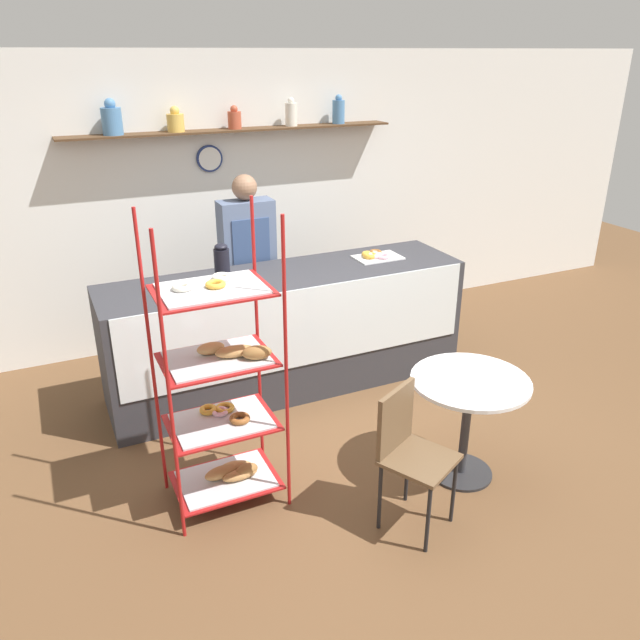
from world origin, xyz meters
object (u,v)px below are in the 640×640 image
(person_worker, at_px, (248,265))
(cafe_chair, at_px, (408,444))
(cafe_table, at_px, (468,403))
(coffee_carafe, at_px, (222,264))
(pastry_rack, at_px, (223,394))
(donut_tray_counter, at_px, (375,255))

(person_worker, height_order, cafe_chair, person_worker)
(cafe_table, xyz_separation_m, coffee_carafe, (-1.13, 1.67, 0.61))
(cafe_chair, xyz_separation_m, coffee_carafe, (-0.52, 1.89, 0.62))
(coffee_carafe, bearing_deg, pastry_rack, -107.61)
(person_worker, height_order, cafe_table, person_worker)
(pastry_rack, xyz_separation_m, cafe_chair, (0.91, -0.67, -0.21))
(pastry_rack, distance_m, donut_tray_counter, 2.20)
(pastry_rack, bearing_deg, person_worker, 66.26)
(coffee_carafe, bearing_deg, donut_tray_counter, 2.00)
(pastry_rack, relative_size, donut_tray_counter, 4.70)
(cafe_table, xyz_separation_m, cafe_chair, (-0.60, -0.22, -0.01))
(person_worker, xyz_separation_m, cafe_chair, (0.14, -2.42, -0.40))
(person_worker, distance_m, donut_tray_counter, 1.12)
(pastry_rack, relative_size, person_worker, 1.09)
(cafe_table, bearing_deg, cafe_chair, -159.86)
(person_worker, relative_size, coffee_carafe, 5.56)
(cafe_chair, distance_m, coffee_carafe, 2.06)
(donut_tray_counter, bearing_deg, person_worker, 154.55)
(person_worker, relative_size, donut_tray_counter, 4.32)
(coffee_carafe, bearing_deg, cafe_chair, -74.53)
(cafe_chair, relative_size, donut_tray_counter, 2.21)
(pastry_rack, bearing_deg, cafe_chair, -36.36)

